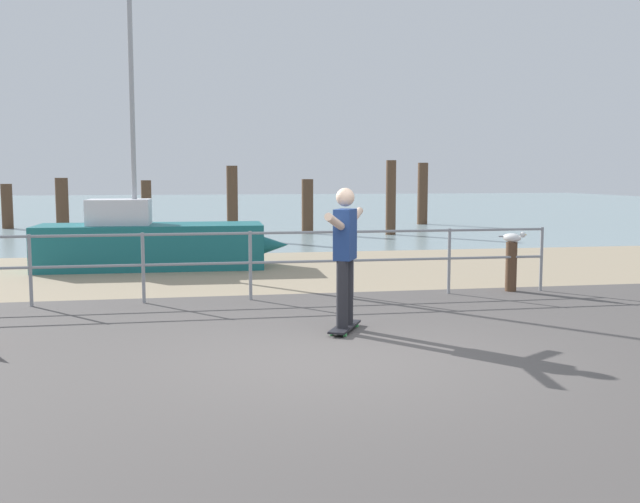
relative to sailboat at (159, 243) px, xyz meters
name	(u,v)px	position (x,y,z in m)	size (l,w,h in m)	color
ground_plane	(363,386)	(2.08, -8.62, -0.52)	(24.00, 10.00, 0.04)	#514C49
beach_strip	(267,271)	(2.08, -0.62, -0.52)	(24.00, 6.00, 0.04)	tan
sea_surface	(214,207)	(2.08, 27.38, -0.52)	(72.00, 50.00, 0.04)	#849EA3
railing_fence	(197,256)	(0.69, -4.02, 0.17)	(10.96, 0.05, 1.05)	gray
sailboat	(159,243)	(0.00, 0.00, 0.00)	(4.98, 1.53, 5.51)	#19666B
skateboard	(345,327)	(2.40, -6.41, -0.46)	(0.55, 0.80, 0.08)	black
skateboarder	(345,248)	(2.40, -6.41, 0.49)	(0.75, 1.32, 1.65)	#26262B
bollard_short	(511,267)	(5.66, -3.96, -0.12)	(0.18, 0.18, 0.81)	#513826
seagull	(513,237)	(5.67, -3.97, 0.36)	(0.32, 0.43, 0.18)	white
groyne_post_0	(7,206)	(-5.54, 11.82, 0.25)	(0.38, 0.38, 1.55)	#513826
groyne_post_1	(62,208)	(-3.08, 7.79, 0.37)	(0.37, 0.37, 1.78)	#513826
groyne_post_2	(147,209)	(-0.62, 7.31, 0.33)	(0.30, 0.30, 1.71)	#513826
groyne_post_3	(232,203)	(1.84, 6.26, 0.54)	(0.32, 0.32, 2.13)	#513826
groyne_post_4	(307,207)	(4.31, 7.89, 0.34)	(0.37, 0.37, 1.73)	#513826
groyne_post_5	(391,198)	(6.77, 6.97, 0.63)	(0.31, 0.31, 2.31)	#513826
groyne_post_6	(423,194)	(9.23, 11.30, 0.63)	(0.38, 0.38, 2.31)	#513826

